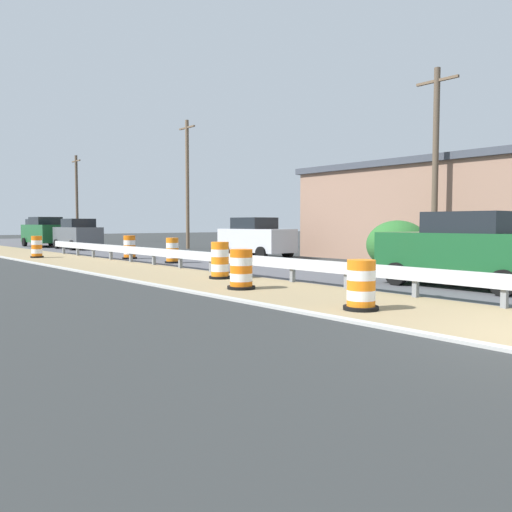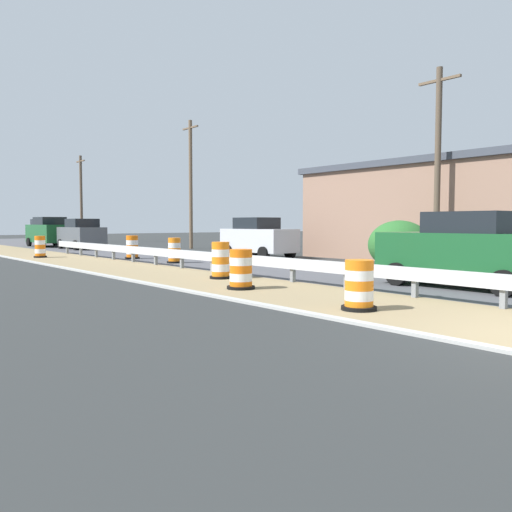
{
  "view_description": "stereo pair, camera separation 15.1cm",
  "coord_description": "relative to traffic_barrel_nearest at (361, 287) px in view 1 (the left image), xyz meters",
  "views": [
    {
      "loc": [
        -8.42,
        -3.12,
        1.73
      ],
      "look_at": [
        0.98,
        8.21,
        0.82
      ],
      "focal_mm": 37.2,
      "sensor_mm": 36.0,
      "label": 1
    },
    {
      "loc": [
        -8.3,
        -3.22,
        1.73
      ],
      "look_at": [
        0.98,
        8.21,
        0.82
      ],
      "focal_mm": 37.2,
      "sensor_mm": 36.0,
      "label": 2
    }
  ],
  "objects": [
    {
      "name": "car_lead_far_lane",
      "position": [
        5.07,
        0.56,
        0.57
      ],
      "size": [
        2.2,
        4.53,
        2.03
      ],
      "rotation": [
        0.0,
        0.0,
        1.58
      ],
      "color": "#195128",
      "rests_on": "ground"
    },
    {
      "name": "car_lead_near_lane",
      "position": [
        4.65,
        33.26,
        0.64
      ],
      "size": [
        2.26,
        4.68,
        2.18
      ],
      "rotation": [
        0.0,
        0.0,
        1.6
      ],
      "color": "#195128",
      "rests_on": "ground"
    },
    {
      "name": "traffic_barrel_mid",
      "position": [
        1.34,
        6.66,
        0.07
      ],
      "size": [
        0.69,
        0.69,
        1.15
      ],
      "color": "orange",
      "rests_on": "ground"
    },
    {
      "name": "guardrail_median",
      "position": [
        2.33,
        -1.74,
        0.07
      ],
      "size": [
        0.18,
        51.92,
        0.71
      ],
      "color": "silver",
      "rests_on": "ground"
    },
    {
      "name": "roadside_shop_near",
      "position": [
        15.12,
        7.66,
        1.84
      ],
      "size": [
        8.12,
        11.49,
        4.55
      ],
      "color": "#93705B",
      "rests_on": "ground"
    },
    {
      "name": "traffic_barrel_farthest",
      "position": [
        0.15,
        20.65,
        0.04
      ],
      "size": [
        0.63,
        0.63,
        1.09
      ],
      "color": "orange",
      "rests_on": "ground"
    },
    {
      "name": "utility_pole_near",
      "position": [
        10.54,
        4.93,
        3.59
      ],
      "size": [
        0.24,
        1.8,
        7.77
      ],
      "color": "brown",
      "rests_on": "ground"
    },
    {
      "name": "traffic_barrel_close",
      "position": [
        0.24,
        4.17,
        0.02
      ],
      "size": [
        0.74,
        0.74,
        1.05
      ],
      "color": "orange",
      "rests_on": "ground"
    },
    {
      "name": "utility_pole_far",
      "position": [
        9.83,
        40.38,
        3.6
      ],
      "size": [
        0.24,
        1.8,
        7.79
      ],
      "color": "brown",
      "rests_on": "ground"
    },
    {
      "name": "traffic_barrel_farther",
      "position": [
        3.35,
        16.93,
        0.06
      ],
      "size": [
        0.7,
        0.7,
        1.13
      ],
      "color": "orange",
      "rests_on": "ground"
    },
    {
      "name": "traffic_barrel_nearest",
      "position": [
        0.0,
        0.0,
        0.0
      ],
      "size": [
        0.71,
        0.71,
        1.0
      ],
      "color": "orange",
      "rests_on": "ground"
    },
    {
      "name": "traffic_barrel_far",
      "position": [
        3.55,
        13.25,
        0.05
      ],
      "size": [
        0.67,
        0.67,
        1.1
      ],
      "color": "orange",
      "rests_on": "ground"
    },
    {
      "name": "car_distant_a",
      "position": [
        8.46,
        47.21,
        0.61
      ],
      "size": [
        2.15,
        4.33,
        2.13
      ],
      "rotation": [
        0.0,
        0.0,
        -1.59
      ],
      "color": "#195128",
      "rests_on": "ground"
    },
    {
      "name": "car_trailing_far_lane",
      "position": [
        5.09,
        28.05,
        0.56
      ],
      "size": [
        2.06,
        4.23,
        2.02
      ],
      "rotation": [
        0.0,
        0.0,
        1.58
      ],
      "color": "#4C5156",
      "rests_on": "ground"
    },
    {
      "name": "utility_pole_mid",
      "position": [
        11.05,
        23.85,
        4.02
      ],
      "size": [
        0.24,
        1.8,
        8.62
      ],
      "color": "brown",
      "rests_on": "ground"
    },
    {
      "name": "car_trailing_near_lane",
      "position": [
        8.12,
        38.94,
        0.55
      ],
      "size": [
        1.96,
        4.52,
        1.99
      ],
      "rotation": [
        0.0,
        0.0,
        -1.56
      ],
      "color": "maroon",
      "rests_on": "ground"
    },
    {
      "name": "car_mid_far_lane",
      "position": [
        8.45,
        13.47,
        0.55
      ],
      "size": [
        2.06,
        4.09,
        2.01
      ],
      "rotation": [
        0.0,
        0.0,
        -1.54
      ],
      "color": "silver",
      "rests_on": "ground"
    },
    {
      "name": "bush_roadside",
      "position": [
        8.49,
        5.19,
        0.47
      ],
      "size": [
        2.3,
        2.3,
        1.84
      ],
      "primitive_type": "ellipsoid",
      "color": "#286028",
      "rests_on": "ground"
    }
  ]
}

